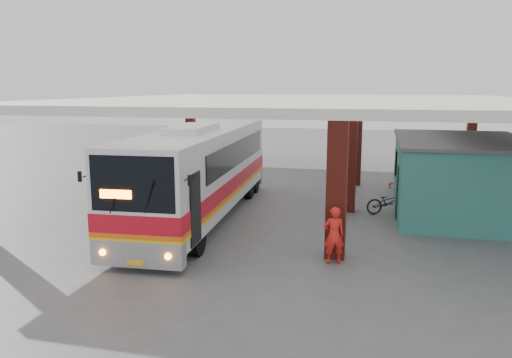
{
  "coord_description": "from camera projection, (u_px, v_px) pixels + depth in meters",
  "views": [
    {
      "loc": [
        4.18,
        -17.95,
        5.21
      ],
      "look_at": [
        -0.27,
        0.0,
        1.78
      ],
      "focal_mm": 35.0,
      "sensor_mm": 36.0,
      "label": 1
    }
  ],
  "objects": [
    {
      "name": "coach_bus",
      "position": [
        201.0,
        171.0,
        19.84
      ],
      "size": [
        3.49,
        13.16,
        3.79
      ],
      "rotation": [
        0.0,
        0.0,
        0.06
      ],
      "color": "silver",
      "rests_on": "ground"
    },
    {
      "name": "shop_building",
      "position": [
        459.0,
        175.0,
        20.83
      ],
      "size": [
        5.2,
        8.2,
        3.11
      ],
      "color": "#327D76",
      "rests_on": "ground"
    },
    {
      "name": "canopy_roof",
      "position": [
        303.0,
        101.0,
        24.33
      ],
      "size": [
        21.0,
        23.0,
        0.3
      ],
      "primitive_type": "cube",
      "color": "silver",
      "rests_on": "brick_columns"
    },
    {
      "name": "red_chair",
      "position": [
        395.0,
        181.0,
        26.0
      ],
      "size": [
        0.44,
        0.44,
        0.81
      ],
      "rotation": [
        0.0,
        0.0,
        0.03
      ],
      "color": "red",
      "rests_on": "ground"
    },
    {
      "name": "ground",
      "position": [
        263.0,
        225.0,
        19.06
      ],
      "size": [
        90.0,
        90.0,
        0.0
      ],
      "primitive_type": "plane",
      "color": "#515154",
      "rests_on": "ground"
    },
    {
      "name": "pedestrian",
      "position": [
        334.0,
        235.0,
        14.78
      ],
      "size": [
        0.74,
        0.61,
        1.74
      ],
      "primitive_type": "imported",
      "rotation": [
        0.0,
        0.0,
        3.49
      ],
      "color": "red",
      "rests_on": "ground"
    },
    {
      "name": "motorcycle",
      "position": [
        389.0,
        202.0,
        20.65
      ],
      "size": [
        2.04,
        1.32,
        1.01
      ],
      "primitive_type": "imported",
      "rotation": [
        0.0,
        0.0,
        1.94
      ],
      "color": "black",
      "rests_on": "ground"
    },
    {
      "name": "brick_columns",
      "position": [
        317.0,
        153.0,
        23.1
      ],
      "size": [
        20.1,
        21.6,
        4.35
      ],
      "color": "maroon",
      "rests_on": "ground"
    }
  ]
}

